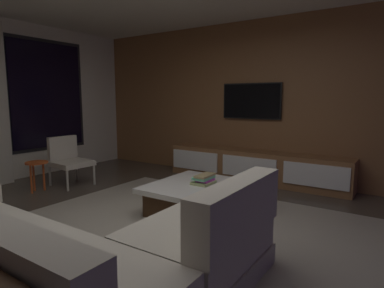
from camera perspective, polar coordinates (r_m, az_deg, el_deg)
The scene contains 10 objects.
floor at distance 3.34m, azimuth -7.44°, elevation -16.76°, with size 9.20×9.20×0.00m, color #473D33.
media_wall at distance 5.70m, azimuth 13.12°, elevation 7.33°, with size 0.12×7.80×2.70m.
area_rug at distance 3.53m, azimuth -2.30°, elevation -15.18°, with size 3.20×3.80×0.01m, color gray.
sectional_couch at distance 2.53m, azimuth -20.85°, elevation -18.47°, with size 1.98×2.50×0.82m.
coffee_table at distance 4.01m, azimuth 1.63°, elevation -9.54°, with size 1.16×1.16×0.36m.
book_stack_on_coffee_table at distance 3.99m, azimuth 2.11°, elevation -6.20°, with size 0.30×0.22×0.12m.
accent_chair_near_window at distance 5.65m, azimuth -20.83°, elevation -2.32°, with size 0.58×0.59×0.78m.
side_stool at distance 5.39m, azimuth -25.57°, elevation -3.70°, with size 0.32×0.32×0.46m.
media_console at distance 5.57m, azimuth 11.21°, elevation -4.00°, with size 0.46×3.10×0.52m.
mounted_tv at distance 5.69m, azimuth 10.36°, elevation 7.41°, with size 0.05×1.05×0.61m.
Camera 1 is at (-2.27, -2.01, 1.39)m, focal length 30.46 mm.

